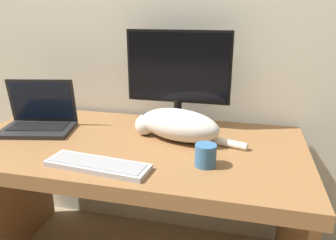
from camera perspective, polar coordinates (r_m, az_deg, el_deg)
The scene contains 7 objects.
wall_back at distance 1.79m, azimuth -1.79°, elevation 19.31°, with size 6.40×0.06×2.60m.
desk at distance 1.53m, azimuth -6.02°, elevation -8.91°, with size 1.51×0.77×0.72m.
monitor at distance 1.60m, azimuth 1.78°, elevation 7.35°, with size 0.51×0.22×0.47m.
laptop at distance 1.72m, azimuth -21.54°, elevation -0.01°, with size 0.37×0.29×0.24m.
external_keyboard at distance 1.26m, azimuth -12.16°, elevation -7.66°, with size 0.41×0.16×0.02m.
cat at distance 1.47m, azimuth 1.66°, elevation -0.75°, with size 0.52×0.28×0.14m.
coffee_mug at distance 1.24m, azimuth 6.56°, elevation -6.11°, with size 0.08×0.08×0.09m.
Camera 1 is at (0.48, -0.89, 1.28)m, focal length 35.00 mm.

